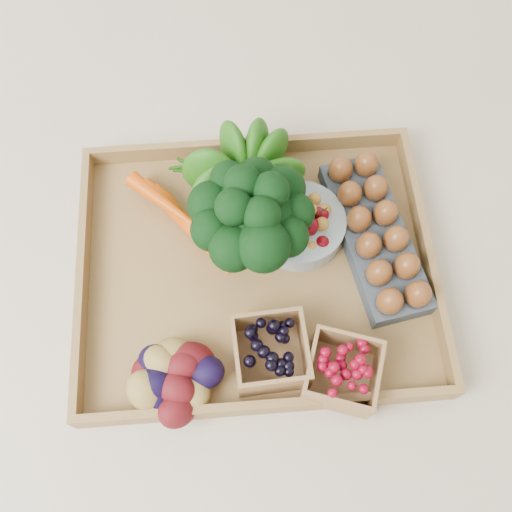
{
  "coord_description": "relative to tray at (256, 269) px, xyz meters",
  "views": [
    {
      "loc": [
        -0.03,
        -0.35,
        0.85
      ],
      "look_at": [
        0.0,
        0.0,
        0.06
      ],
      "focal_mm": 40.0,
      "sensor_mm": 36.0,
      "label": 1
    }
  ],
  "objects": [
    {
      "name": "punnet_raspberry",
      "position": [
        0.11,
        -0.18,
        0.04
      ],
      "size": [
        0.13,
        0.13,
        0.07
      ],
      "primitive_type": "cube",
      "rotation": [
        0.0,
        0.0,
        -0.33
      ],
      "color": "maroon",
      "rests_on": "tray"
    },
    {
      "name": "broccoli",
      "position": [
        -0.0,
        0.03,
        0.08
      ],
      "size": [
        0.18,
        0.18,
        0.14
      ],
      "primitive_type": null,
      "color": "black",
      "rests_on": "tray"
    },
    {
      "name": "lettuce",
      "position": [
        -0.0,
        0.13,
        0.07
      ],
      "size": [
        0.13,
        0.13,
        0.13
      ],
      "primitive_type": "sphere",
      "color": "#0F460B",
      "rests_on": "tray"
    },
    {
      "name": "punnet_blackberry",
      "position": [
        0.01,
        -0.15,
        0.04
      ],
      "size": [
        0.11,
        0.11,
        0.07
      ],
      "primitive_type": "cube",
      "rotation": [
        0.0,
        0.0,
        0.05
      ],
      "color": "black",
      "rests_on": "tray"
    },
    {
      "name": "egg_carton",
      "position": [
        0.19,
        0.03,
        0.02
      ],
      "size": [
        0.15,
        0.29,
        0.03
      ],
      "primitive_type": "cube",
      "rotation": [
        0.0,
        0.0,
        0.18
      ],
      "color": "#3B424C",
      "rests_on": "tray"
    },
    {
      "name": "cherry_bowl",
      "position": [
        0.07,
        0.06,
        0.03
      ],
      "size": [
        0.15,
        0.15,
        0.04
      ],
      "primitive_type": "cylinder",
      "color": "#8C9EA5",
      "rests_on": "tray"
    },
    {
      "name": "ground",
      "position": [
        0.0,
        0.0,
        -0.01
      ],
      "size": [
        4.0,
        4.0,
        0.0
      ],
      "primitive_type": "plane",
      "color": "beige",
      "rests_on": "ground"
    },
    {
      "name": "carrots",
      "position": [
        -0.12,
        0.09,
        0.03
      ],
      "size": [
        0.19,
        0.13,
        0.04
      ],
      "primitive_type": null,
      "color": "#DC4A06",
      "rests_on": "tray"
    },
    {
      "name": "potatoes",
      "position": [
        -0.14,
        -0.17,
        0.05
      ],
      "size": [
        0.15,
        0.15,
        0.08
      ],
      "primitive_type": null,
      "color": "#450B0F",
      "rests_on": "tray"
    },
    {
      "name": "tray",
      "position": [
        0.0,
        0.0,
        0.0
      ],
      "size": [
        0.55,
        0.45,
        0.01
      ],
      "primitive_type": "cube",
      "color": "olive",
      "rests_on": "ground"
    }
  ]
}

